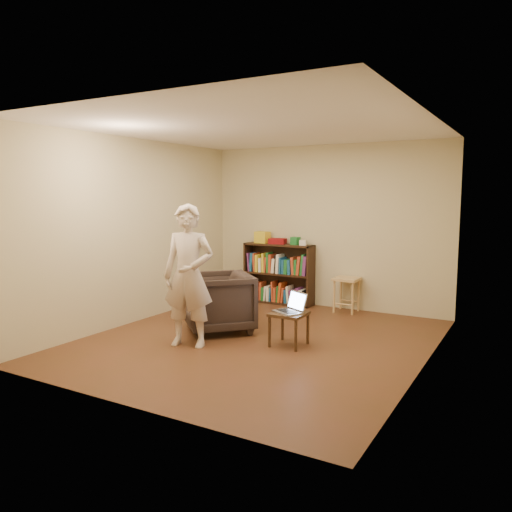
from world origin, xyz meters
The scene contains 15 objects.
floor centered at (0.00, 0.00, 0.00)m, with size 4.50×4.50×0.00m, color #4E3119.
ceiling centered at (0.00, 0.00, 2.60)m, with size 4.50×4.50×0.00m, color white.
wall_back centered at (0.00, 2.25, 1.30)m, with size 4.00×4.00×0.00m, color beige.
wall_left centered at (-2.00, 0.00, 1.30)m, with size 4.50×4.50×0.00m, color beige.
wall_right centered at (2.00, 0.00, 1.30)m, with size 4.50×4.50×0.00m, color beige.
bookshelf centered at (-0.77, 2.09, 0.44)m, with size 1.20×0.30×1.00m.
box_yellow centered at (-1.10, 2.10, 1.10)m, with size 0.23×0.17×0.19m, color yellow.
red_cloth centered at (-0.80, 2.10, 1.05)m, with size 0.27×0.20×0.09m, color maroon.
box_green centered at (-0.48, 2.11, 1.06)m, with size 0.13×0.13×0.13m, color #1D702E.
box_white centered at (-0.33, 2.08, 1.04)m, with size 0.11×0.11×0.08m, color white.
stool centered at (0.44, 2.03, 0.43)m, with size 0.37×0.37×0.54m.
armchair centered at (-0.68, 0.13, 0.39)m, with size 0.84×0.86×0.78m, color #2F241F.
side_table centered at (0.43, 0.01, 0.34)m, with size 0.40×0.40×0.41m.
laptop centered at (0.44, 0.04, 0.47)m, with size 0.43×0.42×0.24m.
person centered at (-0.62, -0.58, 0.85)m, with size 0.62×0.41×1.71m, color beige.
Camera 1 is at (2.98, -5.27, 1.81)m, focal length 35.00 mm.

